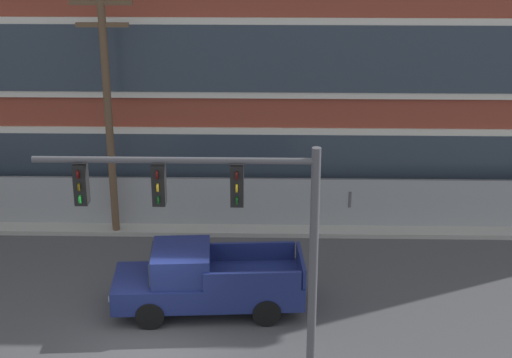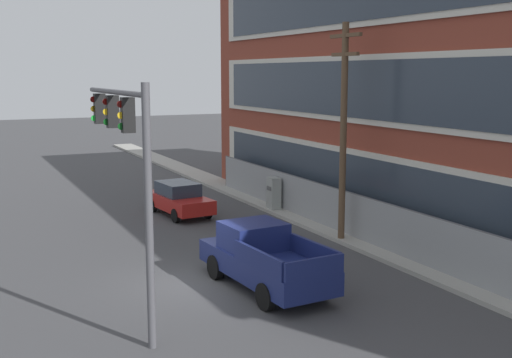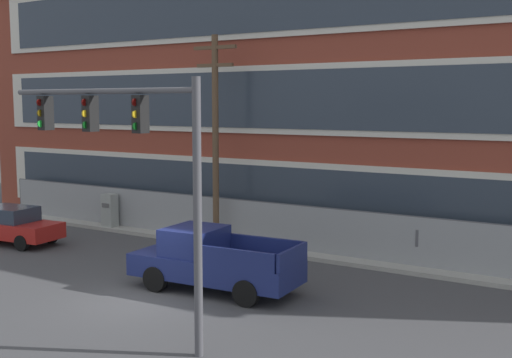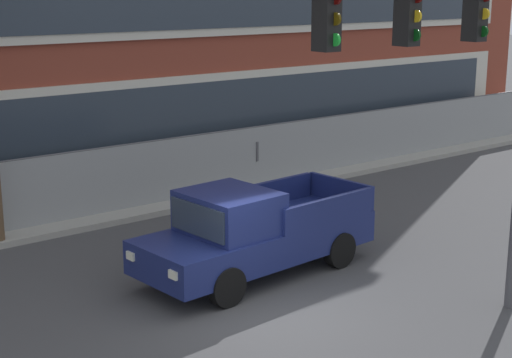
{
  "view_description": "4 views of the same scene",
  "coord_description": "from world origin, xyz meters",
  "px_view_note": "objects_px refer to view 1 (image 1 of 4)",
  "views": [
    {
      "loc": [
        3.18,
        -17.97,
        11.57
      ],
      "look_at": [
        2.74,
        2.34,
        3.93
      ],
      "focal_mm": 55.0,
      "sensor_mm": 36.0,
      "label": 1
    },
    {
      "loc": [
        18.59,
        -6.6,
        6.65
      ],
      "look_at": [
        -1.33,
        2.96,
        2.99
      ],
      "focal_mm": 45.0,
      "sensor_mm": 36.0,
      "label": 2
    },
    {
      "loc": [
        12.84,
        -13.93,
        5.85
      ],
      "look_at": [
        1.73,
        3.83,
        3.37
      ],
      "focal_mm": 45.0,
      "sensor_mm": 36.0,
      "label": 3
    },
    {
      "loc": [
        -8.48,
        -10.54,
        6.03
      ],
      "look_at": [
        1.98,
        2.76,
        1.86
      ],
      "focal_mm": 55.0,
      "sensor_mm": 36.0,
      "label": 4
    }
  ],
  "objects_px": {
    "pickup_truck_navy": "(204,281)",
    "utility_pole_near_corner": "(108,106)",
    "pedestrian_near_cabinet": "(352,203)",
    "traffic_signal_mast": "(226,223)"
  },
  "relations": [
    {
      "from": "pedestrian_near_cabinet",
      "to": "traffic_signal_mast",
      "type": "bearing_deg",
      "value": -110.39
    },
    {
      "from": "traffic_signal_mast",
      "to": "pickup_truck_navy",
      "type": "height_order",
      "value": "traffic_signal_mast"
    },
    {
      "from": "pickup_truck_navy",
      "to": "utility_pole_near_corner",
      "type": "relative_size",
      "value": 0.65
    },
    {
      "from": "utility_pole_near_corner",
      "to": "pedestrian_near_cabinet",
      "type": "relative_size",
      "value": 5.06
    },
    {
      "from": "traffic_signal_mast",
      "to": "pedestrian_near_cabinet",
      "type": "height_order",
      "value": "traffic_signal_mast"
    },
    {
      "from": "pickup_truck_navy",
      "to": "utility_pole_near_corner",
      "type": "height_order",
      "value": "utility_pole_near_corner"
    },
    {
      "from": "pickup_truck_navy",
      "to": "utility_pole_near_corner",
      "type": "distance_m",
      "value": 7.34
    },
    {
      "from": "pickup_truck_navy",
      "to": "pedestrian_near_cabinet",
      "type": "xyz_separation_m",
      "value": [
        4.78,
        5.91,
        0.04
      ]
    },
    {
      "from": "traffic_signal_mast",
      "to": "utility_pole_near_corner",
      "type": "xyz_separation_m",
      "value": [
        -4.51,
        9.66,
        -0.06
      ]
    },
    {
      "from": "utility_pole_near_corner",
      "to": "pedestrian_near_cabinet",
      "type": "distance_m",
      "value": 9.16
    }
  ]
}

